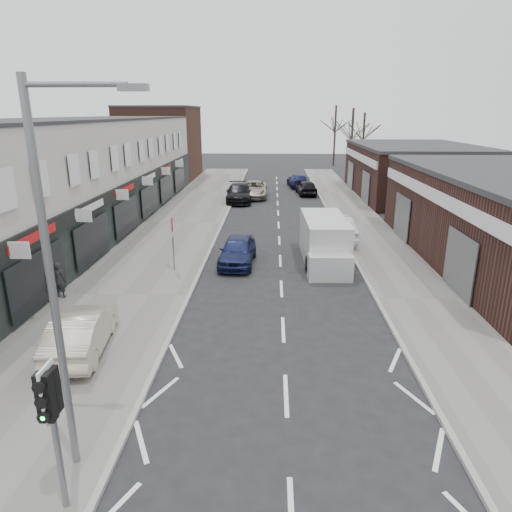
# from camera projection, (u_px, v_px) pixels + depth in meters

# --- Properties ---
(ground) EXTENTS (160.00, 160.00, 0.00)m
(ground) POSITION_uv_depth(u_px,v_px,m) (288.00, 445.00, 10.71)
(ground) COLOR black
(ground) RESTS_ON ground
(pavement_left) EXTENTS (5.50, 64.00, 0.12)m
(pavement_left) POSITION_uv_depth(u_px,v_px,m) (182.00, 223.00, 31.90)
(pavement_left) COLOR slate
(pavement_left) RESTS_ON ground
(pavement_right) EXTENTS (3.50, 64.00, 0.12)m
(pavement_right) POSITION_uv_depth(u_px,v_px,m) (362.00, 225.00, 31.46)
(pavement_right) COLOR slate
(pavement_right) RESTS_ON ground
(shop_terrace_left) EXTENTS (8.00, 41.00, 7.10)m
(shop_terrace_left) POSITION_uv_depth(u_px,v_px,m) (66.00, 178.00, 28.71)
(shop_terrace_left) COLOR beige
(shop_terrace_left) RESTS_ON ground
(brick_block_far) EXTENTS (8.00, 10.00, 8.00)m
(brick_block_far) POSITION_uv_depth(u_px,v_px,m) (161.00, 144.00, 52.88)
(brick_block_far) COLOR #4D2C21
(brick_block_far) RESTS_ON ground
(right_unit_far) EXTENTS (10.00, 16.00, 4.50)m
(right_unit_far) POSITION_uv_depth(u_px,v_px,m) (413.00, 172.00, 42.00)
(right_unit_far) COLOR #3B1F1B
(right_unit_far) RESTS_ON ground
(tree_far_a) EXTENTS (3.60, 3.60, 8.00)m
(tree_far_a) POSITION_uv_depth(u_px,v_px,m) (349.00, 176.00, 56.14)
(tree_far_a) COLOR #382D26
(tree_far_a) RESTS_ON ground
(tree_far_b) EXTENTS (3.60, 3.60, 7.50)m
(tree_far_b) POSITION_uv_depth(u_px,v_px,m) (361.00, 170.00, 61.77)
(tree_far_b) COLOR #382D26
(tree_far_b) RESTS_ON ground
(tree_far_c) EXTENTS (3.60, 3.60, 8.50)m
(tree_far_c) POSITION_uv_depth(u_px,v_px,m) (333.00, 165.00, 67.60)
(tree_far_c) COLOR #382D26
(tree_far_c) RESTS_ON ground
(traffic_light) EXTENTS (0.28, 0.60, 3.10)m
(traffic_light) POSITION_uv_depth(u_px,v_px,m) (50.00, 406.00, 8.22)
(traffic_light) COLOR slate
(traffic_light) RESTS_ON pavement_left
(street_lamp) EXTENTS (2.23, 0.22, 8.00)m
(street_lamp) POSITION_uv_depth(u_px,v_px,m) (58.00, 268.00, 8.72)
(street_lamp) COLOR slate
(street_lamp) RESTS_ON pavement_left
(warning_sign) EXTENTS (0.12, 0.80, 2.70)m
(warning_sign) POSITION_uv_depth(u_px,v_px,m) (173.00, 228.00, 21.67)
(warning_sign) COLOR slate
(warning_sign) RESTS_ON pavement_left
(white_van) EXTENTS (2.24, 5.99, 2.31)m
(white_van) POSITION_uv_depth(u_px,v_px,m) (324.00, 242.00, 23.58)
(white_van) COLOR silver
(white_van) RESTS_ON ground
(sedan_on_pavement) EXTENTS (1.95, 4.29, 1.36)m
(sedan_on_pavement) POSITION_uv_depth(u_px,v_px,m) (82.00, 331.00, 14.52)
(sedan_on_pavement) COLOR #C4B29C
(sedan_on_pavement) RESTS_ON pavement_left
(pedestrian) EXTENTS (0.58, 0.40, 1.54)m
(pedestrian) POSITION_uv_depth(u_px,v_px,m) (59.00, 280.00, 18.76)
(pedestrian) COLOR black
(pedestrian) RESTS_ON pavement_left
(parked_car_left_a) EXTENTS (1.90, 4.29, 1.43)m
(parked_car_left_a) POSITION_uv_depth(u_px,v_px,m) (238.00, 250.00, 23.36)
(parked_car_left_a) COLOR #161D45
(parked_car_left_a) RESTS_ON ground
(parked_car_left_b) EXTENTS (2.47, 5.40, 1.53)m
(parked_car_left_b) POSITION_uv_depth(u_px,v_px,m) (239.00, 193.00, 39.71)
(parked_car_left_b) COLOR black
(parked_car_left_b) RESTS_ON ground
(parked_car_left_c) EXTENTS (2.49, 5.35, 1.48)m
(parked_car_left_c) POSITION_uv_depth(u_px,v_px,m) (254.00, 189.00, 41.81)
(parked_car_left_c) COLOR gray
(parked_car_left_c) RESTS_ON ground
(parked_car_right_a) EXTENTS (2.22, 5.09, 1.63)m
(parked_car_right_a) POSITION_uv_depth(u_px,v_px,m) (334.00, 228.00, 27.51)
(parked_car_right_a) COLOR silver
(parked_car_right_a) RESTS_ON ground
(parked_car_right_b) EXTENTS (2.00, 4.23, 1.40)m
(parked_car_right_b) POSITION_uv_depth(u_px,v_px,m) (306.00, 187.00, 43.16)
(parked_car_right_b) COLOR black
(parked_car_right_b) RESTS_ON ground
(parked_car_right_c) EXTENTS (2.38, 4.87, 1.36)m
(parked_car_right_c) POSITION_uv_depth(u_px,v_px,m) (298.00, 181.00, 47.60)
(parked_car_right_c) COLOR #151742
(parked_car_right_c) RESTS_ON ground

